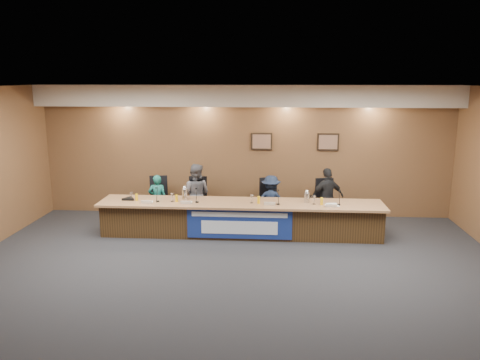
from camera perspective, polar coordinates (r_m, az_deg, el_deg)
The scene contains 39 objects.
floor at distance 8.10m, azimuth -1.12°, elevation -12.21°, with size 10.00×10.00×0.00m, color #232326.
ceiling at distance 7.36m, azimuth -1.22°, elevation 11.06°, with size 10.00×8.00×0.04m, color silver.
wall_back at distance 11.49m, azimuth 0.64°, elevation 3.53°, with size 10.00×0.04×3.20m, color brown.
soffit at distance 11.11m, azimuth 0.58°, elevation 10.23°, with size 10.00×0.50×0.50m, color beige.
dais_body at distance 10.21m, azimuth 0.09°, elevation -4.81°, with size 6.00×0.80×0.70m, color #3D2813.
dais_top at distance 10.06m, azimuth 0.07°, elevation -2.86°, with size 6.10×0.95×0.05m, color #986842.
banner at distance 9.81m, azimuth -0.08°, elevation -5.36°, with size 2.20×0.02×0.65m, color navy.
banner_text_upper at distance 9.73m, azimuth -0.09°, elevation -4.26°, with size 2.00×0.01×0.10m, color silver.
banner_text_lower at distance 9.82m, azimuth -0.09°, elevation -5.83°, with size 1.60×0.01×0.28m, color silver.
wall_photo_left at distance 11.40m, azimuth 2.65°, elevation 4.72°, with size 0.52×0.04×0.42m, color black.
wall_photo_right at distance 11.48m, azimuth 10.68°, elevation 4.57°, with size 0.52×0.04×0.42m, color black.
panelist_a at distance 11.14m, azimuth -10.02°, elevation -2.30°, with size 0.42×0.28×1.16m, color #165E55.
panelist_b at distance 10.92m, azimuth -5.41°, elevation -1.73°, with size 0.70×0.54×1.43m, color #56555B.
panelist_c at distance 10.81m, azimuth 3.78°, elevation -2.53°, with size 0.76×0.44×1.18m, color #141F35.
panelist_d at distance 10.86m, azimuth 10.57°, elevation -2.14°, with size 0.80×0.33×1.37m, color black.
office_chair_a at distance 11.26m, azimuth -9.88°, elevation -2.67°, with size 0.48×0.48×0.08m, color black.
office_chair_b at distance 11.08m, azimuth -5.31°, elevation -2.79°, with size 0.48×0.48×0.08m, color black.
office_chair_c at distance 10.93m, azimuth 3.78°, elevation -2.96°, with size 0.48×0.48×0.08m, color black.
office_chair_d at distance 11.01m, azimuth 10.47°, elevation -3.04°, with size 0.48×0.48×0.08m, color black.
nameplate_a at distance 10.10m, azimuth -11.33°, elevation -2.62°, with size 0.24×0.06×0.09m, color white.
microphone_a at distance 10.24m, azimuth -10.00°, elevation -2.56°, with size 0.07×0.07×0.02m, color black.
juice_glass_a at distance 10.41m, azimuth -12.50°, elevation -2.06°, with size 0.06×0.06×0.15m, color #F1B40F.
water_glass_a at distance 10.43m, azimuth -13.08°, elevation -1.98°, with size 0.08×0.08×0.18m, color silver.
nameplate_b at distance 9.94m, azimuth -6.60°, elevation -2.71°, with size 0.24×0.06×0.09m, color white.
microphone_b at distance 10.07m, azimuth -5.27°, elevation -2.69°, with size 0.07×0.07×0.02m, color black.
juice_glass_b at distance 10.15m, azimuth -7.75°, elevation -2.24°, with size 0.06×0.06×0.15m, color #F1B40F.
water_glass_b at distance 10.18m, azimuth -8.26°, elevation -2.13°, with size 0.08×0.08×0.18m, color silver.
nameplate_c at distance 9.81m, azimuth 3.64°, elevation -2.85°, with size 0.24×0.06×0.09m, color white.
microphone_c at distance 9.90m, azimuth 4.67°, elevation -2.94°, with size 0.07×0.07×0.02m, color black.
juice_glass_c at distance 9.94m, azimuth 2.29°, elevation -2.45°, with size 0.06×0.06×0.15m, color #F1B40F.
water_glass_c at distance 9.96m, azimuth 1.44°, elevation -2.33°, with size 0.08×0.08×0.18m, color silver.
nameplate_d at distance 9.82m, azimuth 11.06°, elevation -3.05°, with size 0.24×0.06×0.09m, color white.
microphone_d at distance 10.05m, azimuth 11.94°, elevation -2.94°, with size 0.07×0.07×0.02m, color black.
juice_glass_d at distance 9.98m, azimuth 9.93°, elevation -2.57°, with size 0.06×0.06×0.15m, color #F1B40F.
water_glass_d at distance 9.98m, azimuth 9.03°, elevation -2.45°, with size 0.08×0.08×0.18m, color silver.
carafe_left at distance 10.28m, azimuth -6.75°, elevation -1.75°, with size 0.13×0.13×0.25m, color silver.
carafe_right at distance 10.09m, azimuth 8.14°, elevation -2.15°, with size 0.12×0.12×0.22m, color silver.
speakerphone at distance 10.52m, azimuth -13.40°, elevation -2.24°, with size 0.32×0.32×0.05m, color black.
paper_stack at distance 10.02m, azimuth 11.25°, elevation -2.99°, with size 0.22×0.30×0.01m, color white.
Camera 1 is at (0.67, -7.33, 3.37)m, focal length 35.00 mm.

